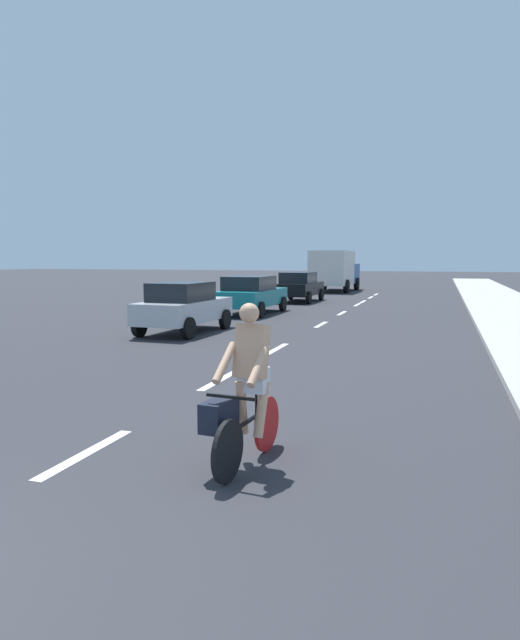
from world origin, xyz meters
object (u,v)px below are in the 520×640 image
(cyclist, at_px, (243,393))
(parked_car_silver, at_px, (183,306))
(delivery_truck, at_px, (334,270))
(parked_car_black, at_px, (299,286))
(parked_car_teal, at_px, (251,294))

(cyclist, bearing_deg, parked_car_silver, -55.93)
(cyclist, relative_size, delivery_truck, 0.29)
(parked_car_black, bearing_deg, parked_car_silver, -90.41)
(delivery_truck, bearing_deg, cyclist, -79.75)
(parked_car_black, bearing_deg, parked_car_teal, -91.40)
(cyclist, xyz_separation_m, parked_car_teal, (-5.47, 16.39, 0.01))
(cyclist, height_order, parked_car_black, cyclist)
(cyclist, relative_size, parked_car_silver, 0.47)
(cyclist, relative_size, parked_car_teal, 0.41)
(parked_car_silver, height_order, parked_car_teal, same)
(parked_car_silver, distance_m, parked_car_black, 13.33)
(parked_car_silver, bearing_deg, parked_car_black, 90.62)
(parked_car_teal, height_order, parked_car_black, same)
(parked_car_silver, relative_size, parked_car_teal, 0.88)
(parked_car_silver, relative_size, parked_car_black, 0.93)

